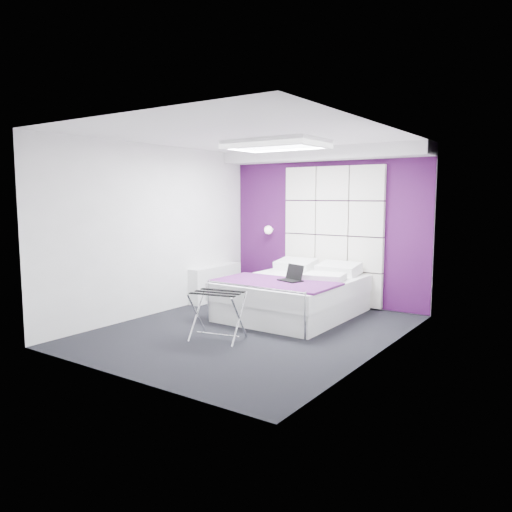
{
  "coord_description": "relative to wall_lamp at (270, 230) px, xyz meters",
  "views": [
    {
      "loc": [
        3.83,
        -5.43,
        1.82
      ],
      "look_at": [
        -0.16,
        0.35,
        0.98
      ],
      "focal_mm": 35.0,
      "sensor_mm": 36.0,
      "label": 1
    }
  ],
  "objects": [
    {
      "name": "floor",
      "position": [
        1.05,
        -2.06,
        -1.22
      ],
      "size": [
        4.4,
        4.4,
        0.0
      ],
      "primitive_type": "plane",
      "color": "black",
      "rests_on": "ground"
    },
    {
      "name": "ceiling",
      "position": [
        1.05,
        -2.06,
        1.38
      ],
      "size": [
        4.4,
        4.4,
        0.0
      ],
      "primitive_type": "plane",
      "rotation": [
        3.14,
        0.0,
        0.0
      ],
      "color": "white",
      "rests_on": "wall_back"
    },
    {
      "name": "wall_back",
      "position": [
        1.05,
        0.14,
        0.08
      ],
      "size": [
        3.6,
        0.0,
        3.6
      ],
      "primitive_type": "plane",
      "rotation": [
        1.57,
        0.0,
        0.0
      ],
      "color": "silver",
      "rests_on": "floor"
    },
    {
      "name": "wall_left",
      "position": [
        -0.75,
        -2.06,
        0.08
      ],
      "size": [
        0.0,
        4.4,
        4.4
      ],
      "primitive_type": "plane",
      "rotation": [
        1.57,
        0.0,
        1.57
      ],
      "color": "silver",
      "rests_on": "floor"
    },
    {
      "name": "wall_right",
      "position": [
        2.85,
        -2.06,
        0.08
      ],
      "size": [
        0.0,
        4.4,
        4.4
      ],
      "primitive_type": "plane",
      "rotation": [
        1.57,
        0.0,
        -1.57
      ],
      "color": "silver",
      "rests_on": "floor"
    },
    {
      "name": "accent_wall",
      "position": [
        1.05,
        0.13,
        0.08
      ],
      "size": [
        3.58,
        0.02,
        2.58
      ],
      "primitive_type": "cube",
      "color": "#400F44",
      "rests_on": "wall_back"
    },
    {
      "name": "soffit",
      "position": [
        1.05,
        -0.11,
        1.28
      ],
      "size": [
        3.58,
        0.5,
        0.2
      ],
      "primitive_type": "cube",
      "color": "white",
      "rests_on": "wall_back"
    },
    {
      "name": "headboard",
      "position": [
        1.2,
        0.08,
        -0.05
      ],
      "size": [
        1.8,
        0.08,
        2.3
      ],
      "primitive_type": null,
      "color": "white",
      "rests_on": "wall_back"
    },
    {
      "name": "skylight",
      "position": [
        1.05,
        -1.46,
        1.33
      ],
      "size": [
        1.36,
        0.86,
        0.12
      ],
      "primitive_type": null,
      "color": "white",
      "rests_on": "ceiling"
    },
    {
      "name": "wall_lamp",
      "position": [
        0.0,
        0.0,
        0.0
      ],
      "size": [
        0.15,
        0.15,
        0.15
      ],
      "primitive_type": "sphere",
      "color": "white",
      "rests_on": "wall_back"
    },
    {
      "name": "radiator",
      "position": [
        -0.64,
        -0.76,
        -0.92
      ],
      "size": [
        0.22,
        1.2,
        0.6
      ],
      "primitive_type": "cube",
      "color": "white",
      "rests_on": "floor"
    },
    {
      "name": "bed",
      "position": [
        1.08,
        -0.98,
        -0.9
      ],
      "size": [
        1.76,
        2.13,
        0.74
      ],
      "color": "white",
      "rests_on": "floor"
    },
    {
      "name": "nightstand",
      "position": [
        0.32,
        -0.04,
        -0.72
      ],
      "size": [
        0.41,
        0.32,
        0.05
      ],
      "primitive_type": "cube",
      "color": "white",
      "rests_on": "wall_back"
    },
    {
      "name": "luggage_rack",
      "position": [
        0.95,
        -2.66,
        -0.91
      ],
      "size": [
        0.62,
        0.46,
        0.61
      ],
      "rotation": [
        0.0,
        0.0,
        0.22
      ],
      "color": "silver",
      "rests_on": "floor"
    },
    {
      "name": "laptop",
      "position": [
        1.25,
        -1.32,
        -0.56
      ],
      "size": [
        0.33,
        0.24,
        0.24
      ],
      "rotation": [
        0.0,
        0.0,
        -0.31
      ],
      "color": "black",
      "rests_on": "bed"
    }
  ]
}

